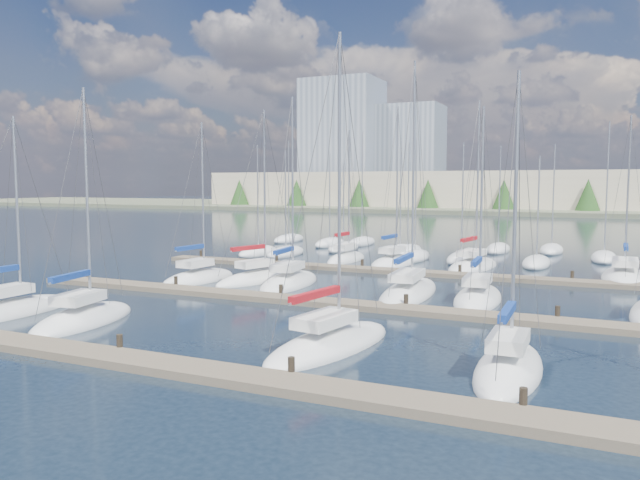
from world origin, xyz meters
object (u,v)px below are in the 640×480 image
at_px(sailboat_e, 509,369).
at_px(sailboat_n, 346,259).
at_px(sailboat_l, 478,298).
at_px(sailboat_h, 199,279).
at_px(sailboat_b, 11,311).
at_px(sailboat_j, 289,282).
at_px(sailboat_d, 330,344).
at_px(sailboat_i, 259,279).
at_px(sailboat_p, 473,266).
at_px(sailboat_o, 393,262).
at_px(sailboat_k, 409,292).
at_px(sailboat_c, 84,319).
at_px(sailboat_q, 624,277).

distance_m(sailboat_e, sailboat_n, 33.92).
bearing_deg(sailboat_e, sailboat_l, 103.91).
xyz_separation_m(sailboat_h, sailboat_b, (-2.35, -13.79, -0.01)).
xyz_separation_m(sailboat_j, sailboat_l, (13.06, -0.52, -0.00)).
height_order(sailboat_d, sailboat_n, sailboat_d).
height_order(sailboat_h, sailboat_i, sailboat_i).
relative_size(sailboat_l, sailboat_p, 0.85).
relative_size(sailboat_h, sailboat_l, 0.98).
height_order(sailboat_o, sailboat_i, sailboat_o).
relative_size(sailboat_e, sailboat_k, 0.77).
height_order(sailboat_h, sailboat_o, sailboat_o).
relative_size(sailboat_c, sailboat_p, 0.86).
distance_m(sailboat_e, sailboat_q, 27.47).
xyz_separation_m(sailboat_k, sailboat_i, (-11.43, 0.78, 0.01)).
xyz_separation_m(sailboat_h, sailboat_l, (19.84, 0.70, -0.00)).
bearing_deg(sailboat_l, sailboat_h, 178.24).
relative_size(sailboat_q, sailboat_b, 1.12).
bearing_deg(sailboat_b, sailboat_j, 57.57).
relative_size(sailboat_k, sailboat_o, 1.07).
distance_m(sailboat_k, sailboat_l, 4.35).
relative_size(sailboat_j, sailboat_n, 1.09).
height_order(sailboat_h, sailboat_q, sailboat_q).
bearing_deg(sailboat_n, sailboat_j, -81.88).
bearing_deg(sailboat_b, sailboat_c, 0.51).
distance_m(sailboat_d, sailboat_c, 13.41).
bearing_deg(sailboat_d, sailboat_c, -167.59).
bearing_deg(sailboat_k, sailboat_b, -144.34).
distance_m(sailboat_l, sailboat_q, 15.41).
relative_size(sailboat_o, sailboat_b, 1.26).
bearing_deg(sailboat_n, sailboat_l, -42.85).
xyz_separation_m(sailboat_e, sailboat_k, (-8.12, 14.19, 0.00)).
bearing_deg(sailboat_e, sailboat_p, 102.48).
xyz_separation_m(sailboat_e, sailboat_q, (4.41, 27.11, -0.01)).
bearing_deg(sailboat_h, sailboat_l, 6.99).
bearing_deg(sailboat_p, sailboat_l, -69.97).
bearing_deg(sailboat_p, sailboat_b, -115.54).
bearing_deg(sailboat_l, sailboat_n, 131.38).
distance_m(sailboat_o, sailboat_p, 6.75).
distance_m(sailboat_h, sailboat_i, 4.38).
bearing_deg(sailboat_j, sailboat_n, 89.45).
bearing_deg(sailboat_k, sailboat_q, 42.20).
height_order(sailboat_k, sailboat_n, sailboat_k).
bearing_deg(sailboat_q, sailboat_i, -152.58).
bearing_deg(sailboat_l, sailboat_d, -108.98).
relative_size(sailboat_h, sailboat_b, 1.07).
bearing_deg(sailboat_i, sailboat_o, 81.78).
bearing_deg(sailboat_e, sailboat_b, 179.82).
bearing_deg(sailboat_p, sailboat_e, -68.57).
bearing_deg(sailboat_p, sailboat_k, -87.03).
relative_size(sailboat_h, sailboat_e, 1.02).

